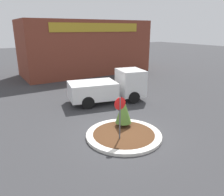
% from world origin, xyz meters
% --- Properties ---
extents(ground_plane, '(120.00, 120.00, 0.00)m').
position_xyz_m(ground_plane, '(0.00, 0.00, 0.00)').
color(ground_plane, '#38383A').
extents(traffic_island, '(3.81, 3.81, 0.15)m').
position_xyz_m(traffic_island, '(0.00, 0.00, 0.08)').
color(traffic_island, silver).
rests_on(traffic_island, ground_plane).
extents(stop_sign, '(0.61, 0.07, 2.25)m').
position_xyz_m(stop_sign, '(-0.45, -0.30, 1.53)').
color(stop_sign, '#4C4C51').
rests_on(stop_sign, ground_plane).
extents(island_shrub, '(0.87, 0.87, 1.59)m').
position_xyz_m(island_shrub, '(0.50, 0.77, 1.05)').
color(island_shrub, brown).
rests_on(island_shrub, traffic_island).
extents(utility_truck, '(5.84, 3.30, 2.29)m').
position_xyz_m(utility_truck, '(2.31, 5.15, 1.11)').
color(utility_truck, white).
rests_on(utility_truck, ground_plane).
extents(storefront_building, '(14.77, 6.07, 6.12)m').
position_xyz_m(storefront_building, '(5.67, 16.24, 3.07)').
color(storefront_building, brown).
rests_on(storefront_building, ground_plane).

